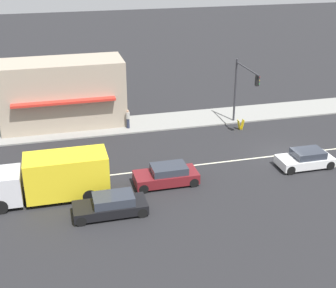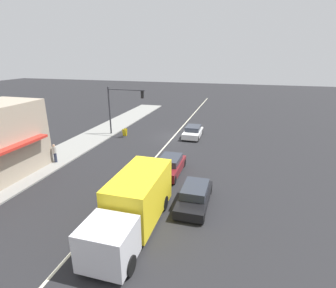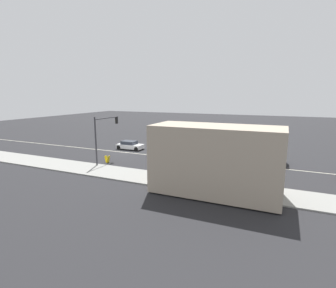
{
  "view_description": "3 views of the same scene",
  "coord_description": "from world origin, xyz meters",
  "px_view_note": "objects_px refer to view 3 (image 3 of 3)",
  "views": [
    {
      "loc": [
        -28.95,
        16.55,
        15.15
      ],
      "look_at": [
        -0.34,
        9.18,
        2.07
      ],
      "focal_mm": 50.0,
      "sensor_mm": 36.0,
      "label": 1
    },
    {
      "loc": [
        -7.37,
        28.58,
        9.19
      ],
      "look_at": [
        -1.75,
        8.64,
        2.1
      ],
      "focal_mm": 28.0,
      "sensor_mm": 36.0,
      "label": 2
    },
    {
      "loc": [
        31.11,
        20.63,
        8.2
      ],
      "look_at": [
        1.02,
        7.22,
        1.97
      ],
      "focal_mm": 28.0,
      "sensor_mm": 36.0,
      "label": 3
    }
  ],
  "objects_px": {
    "delivery_truck": "(251,150)",
    "van_white": "(130,145)",
    "traffic_signal_main": "(103,131)",
    "warning_aframe_sign": "(107,159)",
    "sedan_maroon": "(195,151)",
    "pedestrian": "(170,168)",
    "suv_black": "(229,150)"
  },
  "relations": [
    {
      "from": "suv_black",
      "to": "delivery_truck",
      "type": "bearing_deg",
      "value": 49.14
    },
    {
      "from": "delivery_truck",
      "to": "sedan_maroon",
      "type": "relative_size",
      "value": 1.78
    },
    {
      "from": "warning_aframe_sign",
      "to": "suv_black",
      "type": "relative_size",
      "value": 0.19
    },
    {
      "from": "van_white",
      "to": "sedan_maroon",
      "type": "bearing_deg",
      "value": 90.0
    },
    {
      "from": "delivery_truck",
      "to": "van_white",
      "type": "xyz_separation_m",
      "value": [
        0.0,
        -17.64,
        -0.85
      ]
    },
    {
      "from": "pedestrian",
      "to": "van_white",
      "type": "bearing_deg",
      "value": -132.86
    },
    {
      "from": "sedan_maroon",
      "to": "van_white",
      "type": "relative_size",
      "value": 1.07
    },
    {
      "from": "pedestrian",
      "to": "delivery_truck",
      "type": "relative_size",
      "value": 0.22
    },
    {
      "from": "delivery_truck",
      "to": "suv_black",
      "type": "relative_size",
      "value": 1.72
    },
    {
      "from": "sedan_maroon",
      "to": "suv_black",
      "type": "bearing_deg",
      "value": 124.23
    },
    {
      "from": "traffic_signal_main",
      "to": "pedestrian",
      "type": "relative_size",
      "value": 3.37
    },
    {
      "from": "suv_black",
      "to": "pedestrian",
      "type": "bearing_deg",
      "value": -14.25
    },
    {
      "from": "traffic_signal_main",
      "to": "warning_aframe_sign",
      "type": "height_order",
      "value": "traffic_signal_main"
    },
    {
      "from": "pedestrian",
      "to": "delivery_truck",
      "type": "xyz_separation_m",
      "value": [
        -10.28,
        6.56,
        0.47
      ]
    },
    {
      "from": "suv_black",
      "to": "van_white",
      "type": "bearing_deg",
      "value": -79.0
    },
    {
      "from": "traffic_signal_main",
      "to": "delivery_truck",
      "type": "distance_m",
      "value": 18.23
    },
    {
      "from": "warning_aframe_sign",
      "to": "sedan_maroon",
      "type": "bearing_deg",
      "value": 132.65
    },
    {
      "from": "delivery_truck",
      "to": "sedan_maroon",
      "type": "bearing_deg",
      "value": -90.0
    },
    {
      "from": "warning_aframe_sign",
      "to": "van_white",
      "type": "height_order",
      "value": "van_white"
    },
    {
      "from": "sedan_maroon",
      "to": "van_white",
      "type": "height_order",
      "value": "sedan_maroon"
    },
    {
      "from": "suv_black",
      "to": "sedan_maroon",
      "type": "relative_size",
      "value": 1.03
    },
    {
      "from": "suv_black",
      "to": "van_white",
      "type": "distance_m",
      "value": 14.67
    },
    {
      "from": "suv_black",
      "to": "traffic_signal_main",
      "type": "bearing_deg",
      "value": -49.01
    },
    {
      "from": "traffic_signal_main",
      "to": "pedestrian",
      "type": "height_order",
      "value": "traffic_signal_main"
    },
    {
      "from": "traffic_signal_main",
      "to": "sedan_maroon",
      "type": "bearing_deg",
      "value": 133.79
    },
    {
      "from": "pedestrian",
      "to": "traffic_signal_main",
      "type": "bearing_deg",
      "value": -101.67
    },
    {
      "from": "delivery_truck",
      "to": "warning_aframe_sign",
      "type": "bearing_deg",
      "value": -63.61
    },
    {
      "from": "traffic_signal_main",
      "to": "delivery_truck",
      "type": "xyz_separation_m",
      "value": [
        -8.32,
        16.04,
        -2.43
      ]
    },
    {
      "from": "pedestrian",
      "to": "sedan_maroon",
      "type": "relative_size",
      "value": 0.39
    },
    {
      "from": "sedan_maroon",
      "to": "traffic_signal_main",
      "type": "bearing_deg",
      "value": -46.21
    },
    {
      "from": "van_white",
      "to": "warning_aframe_sign",
      "type": "bearing_deg",
      "value": 12.15
    },
    {
      "from": "sedan_maroon",
      "to": "pedestrian",
      "type": "bearing_deg",
      "value": 4.41
    }
  ]
}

